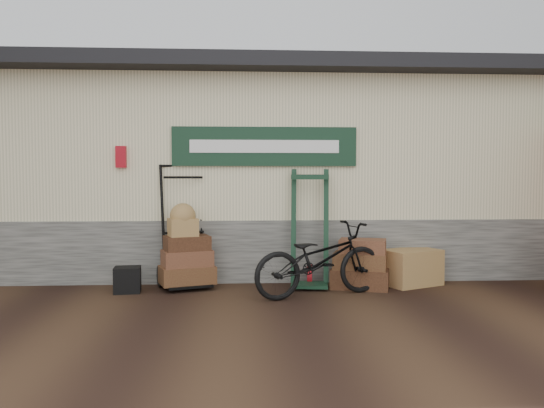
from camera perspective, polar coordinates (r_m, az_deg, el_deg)
The scene contains 8 objects.
ground at distance 6.73m, azimuth 2.17°, elevation -10.14°, with size 80.00×80.00×0.00m, color black.
station_building at distance 9.28m, azimuth 0.56°, elevation 3.52°, with size 14.40×4.10×3.20m.
porter_trolley at distance 7.44m, azimuth -9.48°, elevation -2.16°, with size 0.87×0.65×1.73m, color black, non-canonical shape.
green_barrow at distance 7.33m, azimuth 4.08°, elevation -2.63°, with size 0.59×0.50×1.62m, color black, non-canonical shape.
suitcase_stack at distance 7.39m, azimuth 9.45°, elevation -6.30°, with size 0.77×0.48×0.68m, color #371E11, non-canonical shape.
wicker_hamper at distance 7.76m, azimuth 14.76°, elevation -6.59°, with size 0.77×0.50×0.50m, color olive.
black_trunk at distance 7.30m, azimuth -15.29°, elevation -7.86°, with size 0.34×0.29×0.34m, color black.
bicycle at distance 6.79m, azimuth 5.20°, elevation -5.53°, with size 1.80×0.63×1.05m, color black.
Camera 1 is at (-0.62, -6.53, 1.53)m, focal length 35.00 mm.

